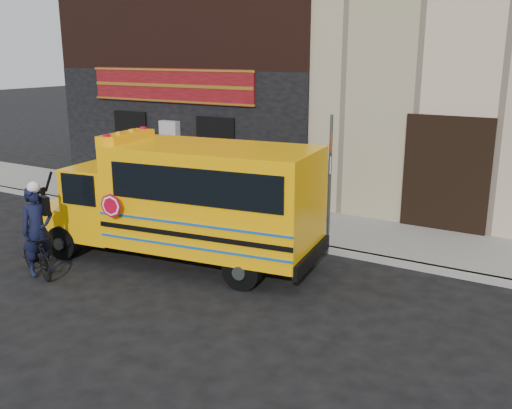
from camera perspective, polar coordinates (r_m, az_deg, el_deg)
The scene contains 8 objects.
ground at distance 12.82m, azimuth -5.83°, elevation -6.62°, with size 120.00×120.00×0.00m, color black.
curb at distance 14.83m, azimuth 0.15°, elevation -3.20°, with size 40.00×0.20×0.15m, color gray.
sidewalk at distance 16.08m, azimuth 2.89°, elevation -1.76°, with size 40.00×3.00×0.15m, color slate.
building at distance 21.29m, azimuth 11.51°, elevation 18.53°, with size 20.00×10.70×12.00m.
school_bus at distance 12.93m, azimuth -6.84°, elevation 0.57°, with size 7.12×3.03×2.92m.
sign_pole at distance 13.42m, azimuth 7.38°, elevation 2.50°, with size 0.14×0.27×3.34m.
bicycle at distance 13.26m, azimuth -21.11°, elevation -4.65°, with size 0.45×1.59×0.96m, color black.
cyclist at distance 13.06m, azimuth -20.97°, elevation -2.66°, with size 0.71×0.46×1.93m, color black.
Camera 1 is at (7.19, -9.52, 4.70)m, focal length 40.00 mm.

